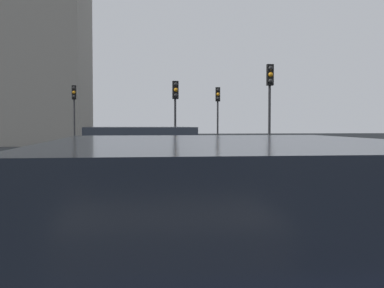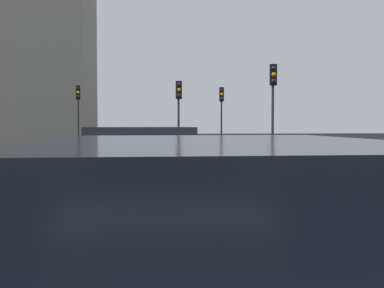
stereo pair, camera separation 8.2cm
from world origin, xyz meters
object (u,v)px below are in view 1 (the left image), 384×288
Objects in this scene: car_silver_right_lead at (146,153)px; car_white_right_second at (140,177)px; traffic_light_near_right at (74,104)px; traffic_light_near_left at (175,102)px; traffic_light_far_right at (270,92)px; traffic_light_far_left at (218,105)px.

car_white_right_second is at bearing 176.86° from car_silver_right_lead.
car_silver_right_lead is 16.40m from traffic_light_near_right.
traffic_light_near_right reaches higher than car_white_right_second.
traffic_light_near_right is at bearing 9.54° from car_white_right_second.
car_white_right_second is at bearing -15.48° from traffic_light_near_left.
traffic_light_near_left is 5.44m from traffic_light_far_right.
car_white_right_second is at bearing 4.87° from traffic_light_near_right.
traffic_light_near_right is at bearing -150.36° from traffic_light_near_left.
traffic_light_near_left is 0.95× the size of traffic_light_far_left.
traffic_light_near_left is at bearing -24.41° from traffic_light_far_left.
car_white_right_second reaches higher than car_silver_right_lead.
car_white_right_second is 16.06m from traffic_light_near_left.
traffic_light_near_left is 7.11m from traffic_light_far_left.
traffic_light_near_left is (8.17, -1.75, 2.04)m from car_silver_right_lead.
traffic_light_far_right reaches higher than traffic_light_near_left.
traffic_light_far_right is at bearing 35.20° from traffic_light_near_right.
traffic_light_far_left is at bearing -19.85° from car_silver_right_lead.
traffic_light_near_right is at bearing 13.94° from car_silver_right_lead.
car_silver_right_lead is 7.64m from car_white_right_second.
traffic_light_far_right reaches higher than car_silver_right_lead.
car_white_right_second is 1.06× the size of traffic_light_far_right.
traffic_light_near_left reaches higher than car_silver_right_lead.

